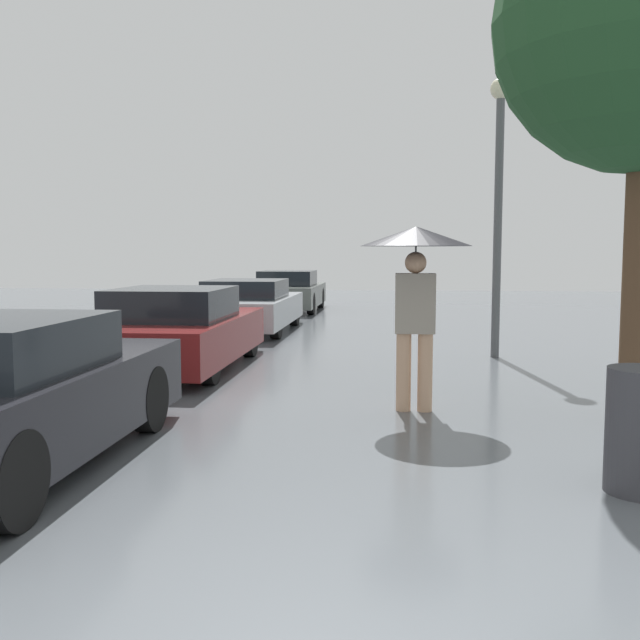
{
  "coord_description": "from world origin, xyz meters",
  "views": [
    {
      "loc": [
        -0.1,
        -2.14,
        1.74
      ],
      "look_at": [
        -0.94,
        5.59,
        0.99
      ],
      "focal_mm": 40.0,
      "sensor_mm": 36.0,
      "label": 1
    }
  ],
  "objects_px": {
    "pedestrian": "(416,262)",
    "parked_car_second": "(177,331)",
    "parked_car_farthest": "(289,292)",
    "street_lamp": "(499,181)",
    "parked_car_third": "(248,306)",
    "parked_car_nearest": "(2,397)"
  },
  "relations": [
    {
      "from": "parked_car_third",
      "to": "street_lamp",
      "type": "height_order",
      "value": "street_lamp"
    },
    {
      "from": "parked_car_nearest",
      "to": "parked_car_farthest",
      "type": "xyz_separation_m",
      "value": [
        -0.04,
        15.34,
        -0.03
      ]
    },
    {
      "from": "pedestrian",
      "to": "parked_car_farthest",
      "type": "height_order",
      "value": "pedestrian"
    },
    {
      "from": "pedestrian",
      "to": "street_lamp",
      "type": "height_order",
      "value": "street_lamp"
    },
    {
      "from": "parked_car_second",
      "to": "street_lamp",
      "type": "relative_size",
      "value": 0.91
    },
    {
      "from": "pedestrian",
      "to": "parked_car_third",
      "type": "relative_size",
      "value": 0.48
    },
    {
      "from": "pedestrian",
      "to": "parked_car_second",
      "type": "height_order",
      "value": "pedestrian"
    },
    {
      "from": "parked_car_third",
      "to": "pedestrian",
      "type": "bearing_deg",
      "value": -65.41
    },
    {
      "from": "parked_car_nearest",
      "to": "parked_car_second",
      "type": "height_order",
      "value": "parked_car_nearest"
    },
    {
      "from": "parked_car_nearest",
      "to": "street_lamp",
      "type": "relative_size",
      "value": 0.89
    },
    {
      "from": "parked_car_nearest",
      "to": "parked_car_farthest",
      "type": "height_order",
      "value": "parked_car_nearest"
    },
    {
      "from": "pedestrian",
      "to": "parked_car_second",
      "type": "distance_m",
      "value": 4.37
    },
    {
      "from": "parked_car_farthest",
      "to": "street_lamp",
      "type": "height_order",
      "value": "street_lamp"
    },
    {
      "from": "pedestrian",
      "to": "parked_car_nearest",
      "type": "bearing_deg",
      "value": -143.52
    },
    {
      "from": "parked_car_farthest",
      "to": "parked_car_second",
      "type": "bearing_deg",
      "value": -90.48
    },
    {
      "from": "parked_car_nearest",
      "to": "parked_car_third",
      "type": "distance_m",
      "value": 9.92
    },
    {
      "from": "parked_car_nearest",
      "to": "parked_car_third",
      "type": "xyz_separation_m",
      "value": [
        -0.1,
        9.92,
        -0.04
      ]
    },
    {
      "from": "parked_car_farthest",
      "to": "parked_car_third",
      "type": "bearing_deg",
      "value": -90.66
    },
    {
      "from": "parked_car_third",
      "to": "parked_car_farthest",
      "type": "xyz_separation_m",
      "value": [
        0.06,
        5.42,
        0.01
      ]
    },
    {
      "from": "parked_car_nearest",
      "to": "street_lamp",
      "type": "distance_m",
      "value": 8.44
    },
    {
      "from": "parked_car_farthest",
      "to": "street_lamp",
      "type": "relative_size",
      "value": 0.87
    },
    {
      "from": "pedestrian",
      "to": "parked_car_farthest",
      "type": "bearing_deg",
      "value": 104.6
    }
  ]
}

